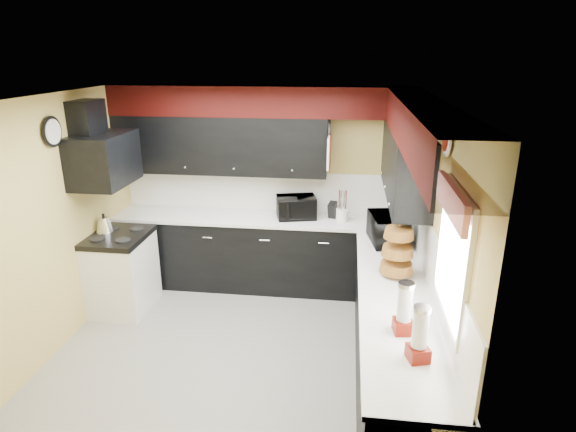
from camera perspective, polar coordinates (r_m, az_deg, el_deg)
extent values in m
plane|color=gray|center=(5.06, -6.24, -15.85)|extent=(3.60, 3.60, 0.00)
cube|color=#E0C666|center=(6.14, -2.84, 3.57)|extent=(3.60, 0.06, 2.50)
cube|color=#E0C666|center=(4.41, 16.60, -3.55)|extent=(0.06, 3.60, 2.50)
cube|color=#E0C666|center=(5.19, -26.50, -1.39)|extent=(0.06, 3.60, 2.50)
cube|color=white|center=(4.17, -7.50, 13.61)|extent=(3.60, 3.60, 0.06)
cube|color=black|center=(6.12, -3.20, -4.41)|extent=(3.60, 0.60, 0.90)
cube|color=black|center=(4.47, 12.28, -14.43)|extent=(0.60, 3.00, 0.90)
cube|color=white|center=(5.95, -3.28, -0.25)|extent=(3.62, 0.64, 0.04)
cube|color=white|center=(4.23, 12.73, -9.10)|extent=(0.64, 3.02, 0.04)
cube|color=white|center=(6.14, -2.84, 3.01)|extent=(3.60, 0.02, 0.50)
cube|color=white|center=(4.43, 16.40, -4.26)|extent=(0.02, 3.60, 0.50)
cube|color=black|center=(5.96, -8.01, 8.37)|extent=(2.60, 0.35, 0.70)
cube|color=black|center=(5.07, 13.71, 6.17)|extent=(0.35, 1.80, 0.70)
cube|color=black|center=(5.77, -3.33, 13.44)|extent=(3.60, 0.36, 0.35)
cube|color=black|center=(3.93, 15.84, 10.16)|extent=(0.36, 3.24, 0.35)
cube|color=white|center=(5.94, -19.02, -6.48)|extent=(0.60, 0.75, 0.86)
cube|color=black|center=(5.76, -19.51, -2.34)|extent=(0.62, 0.77, 0.06)
cube|color=black|center=(5.54, -20.98, 6.29)|extent=(0.50, 0.78, 0.55)
cube|color=black|center=(5.54, -22.71, 10.51)|extent=(0.24, 0.40, 0.40)
cube|color=red|center=(3.33, 18.82, 1.74)|extent=(0.04, 0.88, 0.20)
cube|color=white|center=(5.44, 4.87, 7.47)|extent=(0.03, 0.26, 0.35)
imported|color=black|center=(5.86, 1.00, 1.05)|extent=(0.54, 0.49, 0.27)
imported|color=black|center=(5.21, 11.82, -1.52)|extent=(0.45, 0.59, 0.30)
cylinder|color=white|center=(5.80, 6.42, 0.12)|extent=(0.18, 0.18, 0.15)
cube|color=black|center=(5.89, 5.32, 0.70)|extent=(0.12, 0.14, 0.20)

